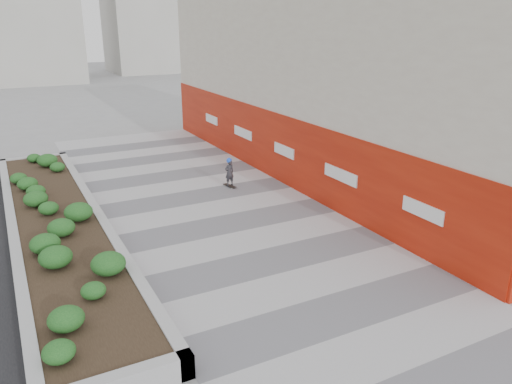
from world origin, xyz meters
TOP-DOWN VIEW (x-y plane):
  - ground at (0.00, 0.00)m, footprint 160.00×160.00m
  - walkway at (0.00, 3.00)m, footprint 8.00×36.00m
  - building at (6.98, 8.98)m, footprint 6.04×24.08m
  - planter at (-5.50, 7.00)m, footprint 3.00×18.00m
  - manhole_cover at (0.50, 3.00)m, footprint 0.44×0.44m
  - skateboarder at (1.67, 8.69)m, footprint 0.45×0.75m

SIDE VIEW (x-z plane):
  - ground at x=0.00m, z-range 0.00..0.00m
  - manhole_cover at x=0.50m, z-range 0.00..0.01m
  - walkway at x=0.00m, z-range 0.00..0.01m
  - planter at x=-5.50m, z-range -0.03..0.87m
  - skateboarder at x=1.67m, z-range 0.01..1.31m
  - building at x=6.98m, z-range -0.02..7.98m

